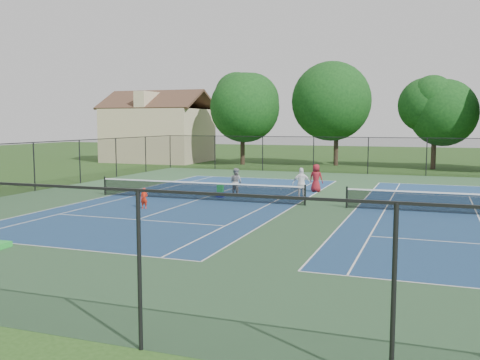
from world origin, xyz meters
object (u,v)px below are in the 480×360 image
(tree_back_b, at_px, (337,98))
(bystander_c, at_px, (316,178))
(child_player, at_px, (144,198))
(instructor, at_px, (236,182))
(bystander_a, at_px, (302,183))
(clapboard_house, at_px, (159,133))
(ball_crate, at_px, (220,195))
(tree_back_c, at_px, (435,108))
(ball_hopper, at_px, (220,188))
(tree_back_a, at_px, (243,104))

(tree_back_b, distance_m, bystander_c, 21.38)
(child_player, height_order, instructor, instructor)
(tree_back_b, xyz_separation_m, bystander_c, (2.35, -20.46, -5.75))
(bystander_c, bearing_deg, bystander_a, 95.73)
(clapboard_house, distance_m, ball_crate, 29.24)
(child_player, bearing_deg, tree_back_c, 57.52)
(tree_back_b, xyz_separation_m, ball_hopper, (-2.20, -24.76, -6.08))
(child_player, relative_size, instructor, 0.63)
(clapboard_house, distance_m, bystander_a, 31.17)
(tree_back_b, distance_m, clapboard_house, 19.35)
(tree_back_b, height_order, clapboard_house, tree_back_b)
(instructor, xyz_separation_m, ball_hopper, (-0.59, -0.92, -0.29))
(tree_back_c, bearing_deg, clapboard_house, -180.00)
(tree_back_b, bearing_deg, tree_back_c, -6.34)
(bystander_c, bearing_deg, instructor, 48.43)
(tree_back_b, bearing_deg, bystander_a, -84.65)
(child_player, distance_m, ball_crate, 5.28)
(tree_back_a, xyz_separation_m, tree_back_c, (18.00, 1.00, -0.56))
(instructor, relative_size, bystander_a, 0.93)
(instructor, bearing_deg, clapboard_house, -32.64)
(ball_crate, relative_size, ball_hopper, 0.99)
(tree_back_a, relative_size, bystander_c, 5.39)
(tree_back_b, bearing_deg, tree_back_a, -167.47)
(clapboard_house, relative_size, ball_hopper, 26.32)
(child_player, bearing_deg, tree_back_b, 74.21)
(tree_back_a, bearing_deg, clapboard_house, 174.29)
(tree_back_b, relative_size, clapboard_house, 0.93)
(ball_hopper, bearing_deg, bystander_c, 43.35)
(bystander_a, distance_m, bystander_c, 3.26)
(ball_crate, bearing_deg, bystander_c, 43.35)
(clapboard_house, relative_size, ball_crate, 26.47)
(tree_back_c, xyz_separation_m, bystander_c, (-6.65, -19.46, -4.63))
(bystander_a, distance_m, ball_hopper, 4.55)
(ball_hopper, bearing_deg, tree_back_c, 64.76)
(tree_back_a, distance_m, bystander_a, 24.99)
(tree_back_a, height_order, ball_crate, tree_back_a)
(tree_back_b, xyz_separation_m, ball_crate, (-2.20, -24.76, -6.44))
(child_player, distance_m, ball_hopper, 5.27)
(child_player, distance_m, instructor, 6.36)
(tree_back_c, bearing_deg, instructor, -114.91)
(bystander_c, bearing_deg, ball_crate, 51.33)
(tree_back_a, relative_size, clapboard_house, 0.85)
(tree_back_a, height_order, tree_back_b, tree_back_b)
(tree_back_c, relative_size, clapboard_house, 0.78)
(clapboard_house, distance_m, instructor, 28.80)
(tree_back_b, distance_m, bystander_a, 24.50)
(tree_back_c, height_order, bystander_a, tree_back_c)
(tree_back_b, height_order, bystander_c, tree_back_b)
(bystander_a, relative_size, ball_crate, 4.27)
(instructor, distance_m, ball_crate, 1.27)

